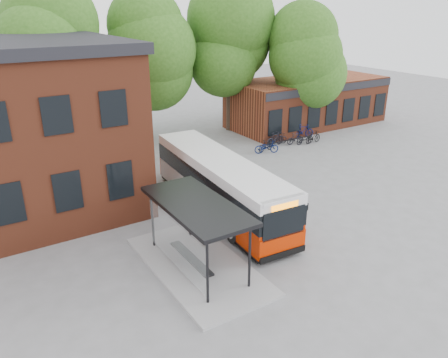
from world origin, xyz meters
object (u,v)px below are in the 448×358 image
bicycle_3 (275,139)px  bicycle_extra_0 (303,131)px  city_bus (220,185)px  bicycle_6 (305,139)px  bus_shelter (197,236)px  bicycle_0 (266,147)px  bicycle_2 (273,138)px  bicycle_4 (278,139)px  bicycle_5 (295,138)px  bicycle_7 (313,137)px  bicycle_1 (266,145)px

bicycle_3 → bicycle_extra_0: (3.27, 0.56, 0.01)m
city_bus → bicycle_6: (11.70, 6.42, -1.01)m
bus_shelter → city_bus: 5.34m
bicycle_0 → bicycle_2: size_ratio=1.15×
bicycle_2 → bicycle_4: 0.43m
bicycle_4 → bicycle_extra_0: 2.89m
bicycle_0 → bicycle_3: 1.95m
bicycle_0 → city_bus: bearing=148.8°
bicycle_5 → bicycle_7: bearing=-108.3°
bus_shelter → bicycle_6: size_ratio=4.37×
bus_shelter → bicycle_6: 18.49m
city_bus → bicycle_7: bearing=30.7°
bicycle_0 → bicycle_3: bicycle_3 is taller
city_bus → bicycle_0: size_ratio=6.34×
bicycle_2 → bicycle_6: 2.42m
bus_shelter → bicycle_6: (15.24, 10.43, -1.03)m
bicycle_5 → bicycle_1: bearing=96.7°
city_bus → bicycle_4: (9.88, 7.49, -0.99)m
bus_shelter → bicycle_1: 15.76m
bicycle_4 → bicycle_extra_0: bicycle_extra_0 is taller
bicycle_0 → bicycle_7: 4.56m
bus_shelter → bicycle_4: bearing=40.6°
city_bus → bicycle_7: city_bus is taller
bus_shelter → bicycle_1: bus_shelter is taller
bicycle_2 → bicycle_extra_0: bicycle_extra_0 is taller
city_bus → bicycle_5: 13.01m
bicycle_3 → bicycle_5: size_ratio=1.20×
bicycle_4 → bicycle_0: bearing=125.0°
city_bus → bicycle_3: size_ratio=6.25×
bicycle_6 → bicycle_extra_0: bicycle_extra_0 is taller
city_bus → bicycle_1: city_bus is taller
bicycle_1 → bicycle_4: (1.81, 0.88, -0.02)m
bicycle_1 → bicycle_5: bicycle_1 is taller
bicycle_5 → bicycle_7: 1.45m
bicycle_0 → bicycle_6: bicycle_0 is taller
bicycle_6 → bicycle_7: bicycle_7 is taller
bicycle_0 → bicycle_2: 2.57m
bus_shelter → bicycle_2: bearing=41.8°
bicycle_3 → bicycle_extra_0: size_ratio=0.98×
city_bus → bicycle_3: city_bus is taller
bicycle_2 → bicycle_3: size_ratio=0.85×
bicycle_3 → bus_shelter: bearing=119.9°
bus_shelter → bicycle_6: bearing=34.4°
bicycle_0 → bicycle_4: bicycle_0 is taller
bicycle_1 → bicycle_3: (1.39, 0.69, 0.08)m
bus_shelter → city_bus: bus_shelter is taller
bicycle_4 → bicycle_5: (1.17, -0.69, 0.01)m
bicycle_0 → bicycle_extra_0: bearing=-51.5°
bicycle_4 → bicycle_7: bicycle_7 is taller
bicycle_7 → bicycle_6: bearing=70.9°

